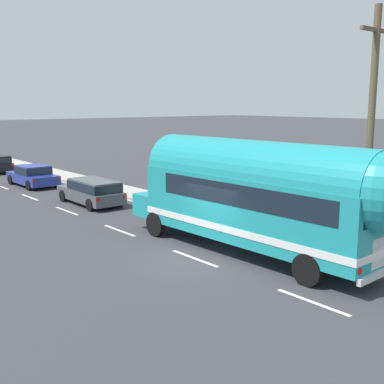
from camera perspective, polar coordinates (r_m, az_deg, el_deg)
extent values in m
plane|color=#38383D|center=(17.35, 0.46, -7.79)|extent=(300.00, 300.00, 0.00)
cube|color=silver|center=(14.19, 13.83, -12.32)|extent=(0.14, 2.40, 0.01)
cube|color=silver|center=(17.41, 0.30, -7.72)|extent=(0.14, 2.40, 0.01)
cube|color=silver|center=(21.31, -8.44, -4.45)|extent=(0.14, 2.40, 0.01)
cube|color=silver|center=(25.67, -14.38, -2.14)|extent=(0.14, 2.40, 0.01)
cube|color=silver|center=(29.97, -18.34, -0.58)|extent=(0.14, 2.40, 0.01)
cube|color=silver|center=(34.34, -21.27, 0.57)|extent=(0.14, 2.40, 0.01)
cube|color=silver|center=(29.08, -9.02, -0.50)|extent=(0.12, 80.00, 0.01)
cube|color=#ADA89E|center=(28.01, -4.96, -0.68)|extent=(2.23, 90.00, 0.15)
cylinder|color=brown|center=(17.47, 20.01, 5.95)|extent=(0.24, 0.24, 8.50)
cube|color=brown|center=(17.59, 20.73, 17.21)|extent=(1.80, 0.12, 0.12)
cube|color=teal|center=(17.58, 7.38, -1.74)|extent=(2.76, 9.51, 2.30)
cylinder|color=teal|center=(17.37, 7.46, 1.98)|extent=(2.71, 9.41, 2.45)
sphere|color=teal|center=(14.78, 21.23, -0.10)|extent=(2.40, 2.40, 2.40)
cube|color=teal|center=(21.54, -3.47, -1.27)|extent=(2.30, 1.36, 0.95)
cube|color=white|center=(17.72, 7.33, -3.79)|extent=(2.80, 9.55, 0.24)
cube|color=black|center=(17.27, 8.17, 0.06)|extent=(2.74, 7.71, 0.76)
cube|color=black|center=(14.87, 21.14, -2.00)|extent=(2.00, 0.14, 0.84)
cube|color=white|center=(15.16, 20.87, -6.63)|extent=(0.80, 0.08, 0.90)
cube|color=silver|center=(15.30, 21.02, -8.84)|extent=(2.34, 0.21, 0.20)
sphere|color=red|center=(14.36, 18.85, -8.70)|extent=(0.20, 0.20, 0.20)
cube|color=black|center=(20.85, -2.50, 2.05)|extent=(2.14, 0.16, 0.96)
cube|color=silver|center=(22.11, -4.57, -1.32)|extent=(0.90, 0.13, 0.56)
cylinder|color=black|center=(20.16, -4.23, -3.76)|extent=(0.29, 1.01, 1.00)
cylinder|color=black|center=(21.62, 0.71, -2.77)|extent=(0.29, 1.01, 1.00)
cylinder|color=black|center=(15.16, 13.30, -8.79)|extent=(0.29, 1.01, 1.00)
cylinder|color=black|center=(17.05, 17.89, -6.88)|extent=(0.29, 1.01, 1.00)
cube|color=#474C51|center=(27.04, -11.74, -0.29)|extent=(1.86, 4.63, 0.60)
cube|color=#474C51|center=(26.53, -11.31, 0.78)|extent=(1.63, 3.17, 0.55)
cube|color=black|center=(26.53, -11.31, 0.72)|extent=(1.69, 3.22, 0.43)
cube|color=red|center=(24.64, -10.87, -0.86)|extent=(0.20, 0.04, 0.14)
cube|color=red|center=(25.39, -7.81, -0.44)|extent=(0.20, 0.04, 0.14)
cylinder|color=black|center=(28.14, -14.77, -0.43)|extent=(0.21, 0.64, 0.64)
cylinder|color=black|center=(28.86, -11.69, -0.04)|extent=(0.21, 0.64, 0.64)
cylinder|color=black|center=(25.30, -11.77, -1.48)|extent=(0.21, 0.64, 0.64)
cylinder|color=black|center=(26.10, -8.45, -1.01)|extent=(0.21, 0.64, 0.64)
cube|color=navy|center=(34.01, -18.04, 1.56)|extent=(1.91, 4.47, 0.60)
cube|color=navy|center=(33.82, -18.02, 2.49)|extent=(1.70, 2.12, 0.55)
cube|color=black|center=(33.82, -18.01, 2.44)|extent=(1.76, 2.16, 0.43)
cube|color=red|center=(31.63, -17.88, 1.27)|extent=(0.20, 0.04, 0.14)
cube|color=red|center=(32.28, -15.19, 1.58)|extent=(0.20, 0.04, 0.14)
cylinder|color=black|center=(35.14, -20.34, 1.36)|extent=(0.20, 0.64, 0.64)
cylinder|color=black|center=(35.78, -17.64, 1.66)|extent=(0.20, 0.64, 0.64)
cylinder|color=black|center=(32.31, -18.46, 0.73)|extent=(0.20, 0.64, 0.64)
cylinder|color=black|center=(33.00, -15.57, 1.08)|extent=(0.20, 0.64, 0.64)
cube|color=red|center=(40.12, -20.13, 2.95)|extent=(0.20, 0.04, 0.14)
cylinder|color=black|center=(40.85, -20.34, 2.52)|extent=(0.20, 0.64, 0.64)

